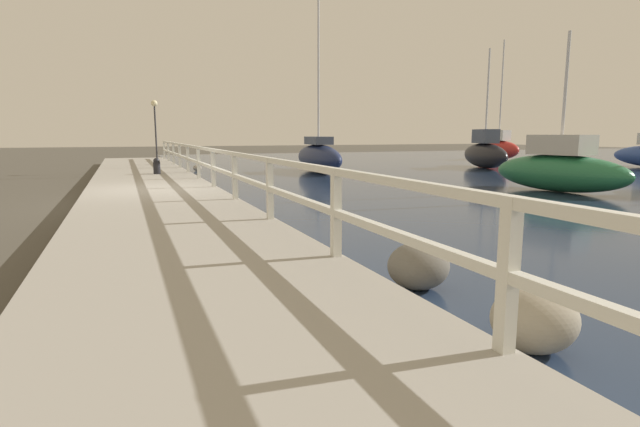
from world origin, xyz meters
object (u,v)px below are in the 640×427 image
sailboat_navy (318,157)px  sailboat_black (485,153)px  sailboat_green (559,169)px  mooring_bollard (157,166)px  sailboat_red (498,148)px  dock_lamp (155,116)px

sailboat_navy → sailboat_black: size_ratio=1.28×
sailboat_green → mooring_bollard: bearing=137.3°
sailboat_red → sailboat_navy: 16.65m
dock_lamp → sailboat_black: sailboat_black is taller
sailboat_navy → sailboat_black: 8.87m
dock_lamp → sailboat_red: size_ratio=0.36×
dock_lamp → sailboat_red: (22.30, 3.85, -1.69)m
mooring_bollard → sailboat_red: size_ratio=0.07×
sailboat_black → sailboat_red: bearing=63.9°
sailboat_green → sailboat_black: 10.69m
dock_lamp → sailboat_red: 22.70m
mooring_bollard → sailboat_black: size_ratio=0.10×
dock_lamp → sailboat_black: 16.01m
sailboat_green → sailboat_navy: 10.63m
dock_lamp → sailboat_navy: size_ratio=0.38×
mooring_bollard → sailboat_black: bearing=8.5°
mooring_bollard → sailboat_green: sailboat_green is taller
sailboat_navy → sailboat_red: bearing=25.6°
sailboat_green → sailboat_black: size_ratio=0.79×
mooring_bollard → sailboat_black: sailboat_black is taller
dock_lamp → sailboat_black: size_ratio=0.48×
dock_lamp → sailboat_red: sailboat_red is taller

